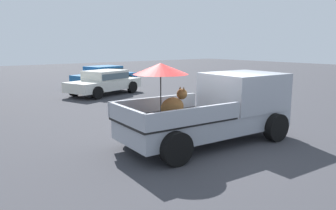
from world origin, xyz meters
The scene contains 4 objects.
ground_plane centered at (0.00, 0.00, 0.00)m, with size 80.00×80.00×0.00m, color #38383D.
pickup_truck_main centered at (0.40, -0.02, 0.98)m, with size 5.17×2.55×2.28m.
parked_sedan_near centered at (3.68, 13.40, 0.74)m, with size 4.56×2.61×1.33m.
parked_sedan_far centered at (1.94, 9.97, 0.74)m, with size 4.63×2.98×1.33m.
Camera 1 is at (-6.35, -6.35, 2.73)m, focal length 34.93 mm.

